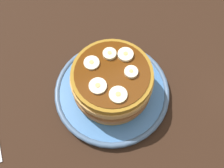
% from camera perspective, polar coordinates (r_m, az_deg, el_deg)
% --- Properties ---
extents(ground_plane, '(1.40, 1.40, 0.03)m').
position_cam_1_polar(ground_plane, '(0.59, -0.00, -2.68)').
color(ground_plane, black).
extents(plate, '(0.25, 0.25, 0.02)m').
position_cam_1_polar(plate, '(0.57, -0.00, -1.63)').
color(plate, '#3F72B2').
rests_on(plate, ground_plane).
extents(pancake_stack, '(0.17, 0.17, 0.08)m').
position_cam_1_polar(pancake_stack, '(0.53, -0.13, 0.42)').
color(pancake_stack, '#BB8837').
rests_on(pancake_stack, plate).
extents(banana_slice_0, '(0.03, 0.03, 0.01)m').
position_cam_1_polar(banana_slice_0, '(0.48, -3.16, -0.46)').
color(banana_slice_0, beige).
rests_on(banana_slice_0, pancake_stack).
extents(banana_slice_1, '(0.03, 0.03, 0.01)m').
position_cam_1_polar(banana_slice_1, '(0.51, -0.55, 6.69)').
color(banana_slice_1, beige).
rests_on(banana_slice_1, pancake_stack).
extents(banana_slice_2, '(0.03, 0.03, 0.01)m').
position_cam_1_polar(banana_slice_2, '(0.49, 4.25, 2.65)').
color(banana_slice_2, '#FDF1C5').
rests_on(banana_slice_2, pancake_stack).
extents(banana_slice_3, '(0.03, 0.03, 0.01)m').
position_cam_1_polar(banana_slice_3, '(0.47, 1.37, -2.40)').
color(banana_slice_3, '#EDECBE').
rests_on(banana_slice_3, pancake_stack).
extents(banana_slice_4, '(0.03, 0.03, 0.01)m').
position_cam_1_polar(banana_slice_4, '(0.50, -4.54, 4.67)').
color(banana_slice_4, beige).
rests_on(banana_slice_4, pancake_stack).
extents(banana_slice_5, '(0.03, 0.03, 0.01)m').
position_cam_1_polar(banana_slice_5, '(0.51, 3.00, 6.51)').
color(banana_slice_5, '#F3ECC4').
rests_on(banana_slice_5, pancake_stack).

